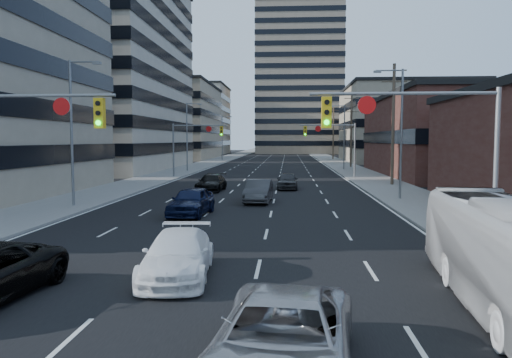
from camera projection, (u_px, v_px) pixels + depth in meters
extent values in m
plane|color=black|center=(154.00, 343.00, 10.30)|extent=(400.00, 400.00, 0.00)
cube|color=black|center=(278.00, 155.00, 139.64)|extent=(18.00, 300.00, 0.02)
cube|color=slate|center=(237.00, 155.00, 140.37)|extent=(5.00, 300.00, 0.15)
cube|color=slate|center=(319.00, 155.00, 138.90)|extent=(5.00, 300.00, 0.15)
cube|color=#ADA089|center=(78.00, 71.00, 70.63)|extent=(26.00, 34.00, 28.00)
cube|color=gray|center=(168.00, 123.00, 110.71)|extent=(20.00, 30.00, 16.00)
cube|color=#472119|center=(470.00, 137.00, 58.16)|extent=(20.00, 30.00, 9.00)
cube|color=gray|center=(404.00, 125.00, 95.71)|extent=(22.00, 28.00, 14.00)
cube|color=gray|center=(299.00, 61.00, 156.89)|extent=(26.00, 26.00, 58.00)
cube|color=#ADA089|center=(186.00, 121.00, 150.60)|extent=(24.00, 24.00, 20.00)
cube|color=gray|center=(395.00, 133.00, 137.12)|extent=(22.00, 22.00, 12.00)
cylinder|color=slate|center=(29.00, 96.00, 18.24)|extent=(6.50, 0.12, 0.12)
cube|color=gold|center=(100.00, 113.00, 18.12)|extent=(0.35, 0.28, 1.10)
cylinder|color=black|center=(98.00, 103.00, 17.94)|extent=(0.18, 0.06, 0.18)
cylinder|color=black|center=(98.00, 113.00, 17.96)|extent=(0.18, 0.06, 0.18)
cylinder|color=#0CE526|center=(98.00, 123.00, 17.99)|extent=(0.18, 0.06, 0.18)
cylinder|color=white|center=(62.00, 106.00, 18.16)|extent=(0.64, 0.06, 0.64)
cylinder|color=slate|center=(496.00, 174.00, 17.39)|extent=(0.18, 0.18, 6.00)
cylinder|color=slate|center=(403.00, 93.00, 17.38)|extent=(6.50, 0.12, 0.12)
cube|color=gold|center=(326.00, 112.00, 17.60)|extent=(0.35, 0.28, 1.10)
cylinder|color=black|center=(327.00, 102.00, 17.41)|extent=(0.18, 0.06, 0.18)
cylinder|color=black|center=(327.00, 112.00, 17.44)|extent=(0.18, 0.06, 0.18)
cylinder|color=#0CE526|center=(327.00, 122.00, 17.47)|extent=(0.18, 0.06, 0.18)
cylinder|color=white|center=(367.00, 105.00, 17.46)|extent=(0.64, 0.06, 0.64)
cylinder|color=slate|center=(173.00, 151.00, 55.48)|extent=(0.18, 0.18, 6.00)
cylinder|color=slate|center=(200.00, 125.00, 55.07)|extent=(6.00, 0.12, 0.12)
cube|color=gold|center=(221.00, 131.00, 54.97)|extent=(0.35, 0.28, 1.10)
cylinder|color=black|center=(221.00, 128.00, 54.78)|extent=(0.18, 0.06, 0.18)
cylinder|color=black|center=(221.00, 131.00, 54.81)|extent=(0.18, 0.06, 0.18)
cylinder|color=#0CE526|center=(221.00, 134.00, 54.84)|extent=(0.18, 0.06, 0.18)
cylinder|color=white|center=(209.00, 129.00, 55.01)|extent=(0.64, 0.06, 0.64)
cylinder|color=slate|center=(355.00, 151.00, 54.20)|extent=(0.18, 0.18, 6.00)
cylinder|color=slate|center=(327.00, 125.00, 54.17)|extent=(6.00, 0.12, 0.12)
cube|color=gold|center=(305.00, 131.00, 54.38)|extent=(0.35, 0.28, 1.10)
cylinder|color=black|center=(305.00, 128.00, 54.19)|extent=(0.18, 0.06, 0.18)
cylinder|color=black|center=(305.00, 131.00, 54.22)|extent=(0.18, 0.06, 0.18)
cylinder|color=#0CE526|center=(305.00, 134.00, 54.25)|extent=(0.18, 0.06, 0.18)
cylinder|color=white|center=(318.00, 129.00, 54.24)|extent=(0.64, 0.06, 0.64)
cylinder|color=#4C3D2D|center=(393.00, 125.00, 44.91)|extent=(0.28, 0.28, 11.00)
cube|color=#4C3D2D|center=(394.00, 70.00, 44.53)|extent=(2.20, 0.10, 0.10)
cube|color=#4C3D2D|center=(394.00, 82.00, 44.61)|extent=(2.20, 0.10, 0.10)
cube|color=#4C3D2D|center=(394.00, 93.00, 44.68)|extent=(2.20, 0.10, 0.10)
cylinder|color=#4C3D2D|center=(351.00, 131.00, 74.76)|extent=(0.28, 0.28, 11.00)
cube|color=#4C3D2D|center=(352.00, 98.00, 74.37)|extent=(2.20, 0.10, 0.10)
cube|color=#4C3D2D|center=(352.00, 105.00, 74.45)|extent=(2.20, 0.10, 0.10)
cube|color=#4C3D2D|center=(352.00, 112.00, 74.53)|extent=(2.20, 0.10, 0.10)
cylinder|color=#4C3D2D|center=(333.00, 134.00, 104.60)|extent=(0.28, 0.28, 11.00)
cube|color=#4C3D2D|center=(334.00, 110.00, 104.22)|extent=(2.20, 0.10, 0.10)
cube|color=#4C3D2D|center=(333.00, 115.00, 104.30)|extent=(2.20, 0.10, 0.10)
cube|color=#4C3D2D|center=(333.00, 120.00, 104.38)|extent=(2.20, 0.10, 0.10)
cylinder|color=slate|center=(72.00, 135.00, 30.52)|extent=(0.16, 0.16, 9.00)
cylinder|color=slate|center=(84.00, 62.00, 30.12)|extent=(1.80, 0.10, 0.10)
cube|color=slate|center=(97.00, 63.00, 30.08)|extent=(0.50, 0.22, 0.14)
cylinder|color=slate|center=(187.00, 138.00, 65.34)|extent=(0.16, 0.16, 9.00)
cylinder|color=slate|center=(193.00, 104.00, 64.94)|extent=(1.80, 0.10, 0.10)
cube|color=slate|center=(200.00, 104.00, 64.90)|extent=(0.50, 0.22, 0.14)
cylinder|color=slate|center=(222.00, 138.00, 100.17)|extent=(0.16, 0.16, 9.00)
cylinder|color=slate|center=(227.00, 116.00, 99.76)|extent=(1.80, 0.10, 0.10)
cube|color=slate|center=(230.00, 117.00, 99.72)|extent=(0.50, 0.22, 0.14)
cylinder|color=slate|center=(401.00, 135.00, 34.15)|extent=(0.16, 0.16, 9.00)
cylinder|color=slate|center=(389.00, 70.00, 33.87)|extent=(1.80, 0.10, 0.10)
cube|color=slate|center=(377.00, 72.00, 33.92)|extent=(0.50, 0.22, 0.14)
cylinder|color=slate|center=(344.00, 138.00, 68.97)|extent=(0.16, 0.16, 9.00)
cylinder|color=slate|center=(338.00, 106.00, 68.69)|extent=(1.80, 0.10, 0.10)
cube|color=slate|center=(332.00, 106.00, 68.75)|extent=(0.50, 0.22, 0.14)
imported|color=white|center=(178.00, 255.00, 15.12)|extent=(2.33, 4.93, 1.39)
imported|color=#9D9DA1|center=(283.00, 340.00, 8.59)|extent=(2.95, 5.47, 1.46)
imported|color=black|center=(191.00, 201.00, 27.61)|extent=(2.27, 4.79, 1.58)
imported|color=#363739|center=(259.00, 191.00, 33.36)|extent=(1.83, 4.68, 1.52)
imported|color=black|center=(211.00, 183.00, 40.66)|extent=(2.21, 4.90, 1.39)
imported|color=#2F2F31|center=(287.00, 181.00, 42.38)|extent=(1.76, 4.30, 1.46)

